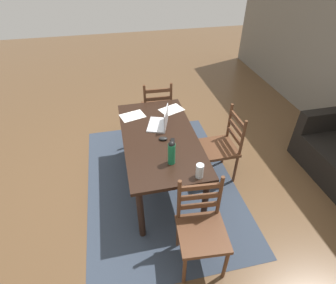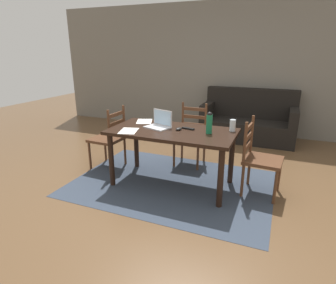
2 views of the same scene
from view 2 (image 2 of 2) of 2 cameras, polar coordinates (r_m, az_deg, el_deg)
ground_plane at (r=3.86m, az=0.80°, el=-8.41°), size 14.00×14.00×0.00m
area_rug at (r=3.86m, az=0.80°, el=-8.37°), size 2.62×1.87×0.01m
wall_back at (r=6.30m, az=11.12°, el=14.41°), size 8.00×0.12×2.70m
dining_table at (r=3.62m, az=0.84°, el=0.96°), size 1.61×0.84×0.76m
chair_far_head at (r=4.39m, az=4.64°, el=1.34°), size 0.44×0.44×0.95m
chair_left_far at (r=4.31m, az=-11.94°, el=0.69°), size 0.46×0.46×0.95m
chair_right_far at (r=3.62m, az=18.20°, el=-3.27°), size 0.48×0.48×0.95m
couch at (r=5.88m, az=16.01°, el=3.96°), size 1.80×0.80×1.00m
laptop at (r=3.71m, az=-1.71°, el=3.88°), size 0.37×0.31×0.23m
water_bottle at (r=3.44m, az=8.41°, el=3.98°), size 0.07×0.07×0.27m
drinking_glass at (r=3.62m, az=13.03°, el=3.32°), size 0.08×0.08×0.15m
computer_mouse at (r=3.58m, az=2.20°, el=2.69°), size 0.08×0.11×0.03m
tv_remote at (r=3.63m, az=4.13°, el=2.76°), size 0.18×0.08×0.02m
paper_stack_left at (r=3.58m, az=-8.03°, el=2.25°), size 0.28×0.34×0.00m
paper_stack_right at (r=4.04m, az=-4.84°, el=4.21°), size 0.31×0.35×0.00m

